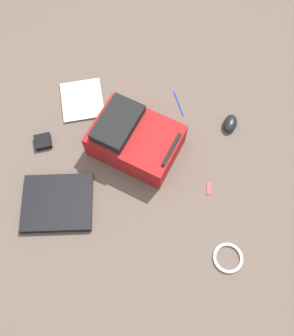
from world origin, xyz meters
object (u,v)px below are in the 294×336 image
at_px(backpack, 134,139).
at_px(laptop, 57,203).
at_px(earbud_pouch, 43,142).
at_px(computer_mouse, 230,124).
at_px(usb_stick, 209,188).
at_px(cable_coil, 228,258).
at_px(pen_black, 179,103).
at_px(book_manual, 82,100).

relative_size(backpack, laptop, 1.45).
bearing_deg(earbud_pouch, computer_mouse, 7.40).
bearing_deg(usb_stick, backpack, 149.41).
xyz_separation_m(laptop, usb_stick, (0.68, 0.09, -0.01)).
bearing_deg(cable_coil, pen_black, 104.69).
distance_m(backpack, cable_coil, 0.67).
relative_size(computer_mouse, cable_coil, 0.79).
relative_size(book_manual, earbud_pouch, 3.52).
distance_m(pen_black, usb_stick, 0.47).
distance_m(book_manual, cable_coil, 1.03).
relative_size(cable_coil, usb_stick, 2.20).
bearing_deg(backpack, cable_coil, -51.24).
xyz_separation_m(backpack, pen_black, (0.21, 0.25, -0.08)).
height_order(backpack, cable_coil, backpack).
distance_m(cable_coil, usb_stick, 0.32).
bearing_deg(computer_mouse, book_manual, -171.40).
distance_m(book_manual, usb_stick, 0.77).
xyz_separation_m(laptop, cable_coil, (0.75, -0.22, -0.01)).
distance_m(earbud_pouch, usb_stick, 0.82).
bearing_deg(earbud_pouch, usb_stick, -15.26).
bearing_deg(earbud_pouch, cable_coil, -31.60).
xyz_separation_m(computer_mouse, pen_black, (-0.25, 0.12, -0.02)).
bearing_deg(pen_black, book_manual, 179.35).
xyz_separation_m(computer_mouse, earbud_pouch, (-0.90, -0.12, -0.01)).
xyz_separation_m(backpack, earbud_pouch, (-0.44, 0.01, -0.07)).
distance_m(computer_mouse, pen_black, 0.28).
relative_size(backpack, earbud_pouch, 6.22).
distance_m(pen_black, earbud_pouch, 0.70).
height_order(computer_mouse, pen_black, computer_mouse).
bearing_deg(book_manual, usb_stick, -36.35).
bearing_deg(laptop, earbud_pouch, 109.26).
xyz_separation_m(laptop, book_manual, (0.06, 0.55, -0.01)).
bearing_deg(earbud_pouch, backpack, -1.26).
distance_m(backpack, laptop, 0.45).
distance_m(backpack, earbud_pouch, 0.45).
bearing_deg(usb_stick, computer_mouse, 70.66).
bearing_deg(laptop, book_manual, 83.84).
bearing_deg(pen_black, computer_mouse, -25.78).
xyz_separation_m(backpack, book_manual, (-0.28, 0.25, -0.08)).
bearing_deg(backpack, usb_stick, -30.59).
distance_m(computer_mouse, cable_coil, 0.65).
xyz_separation_m(book_manual, pen_black, (0.49, -0.01, -0.00)).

